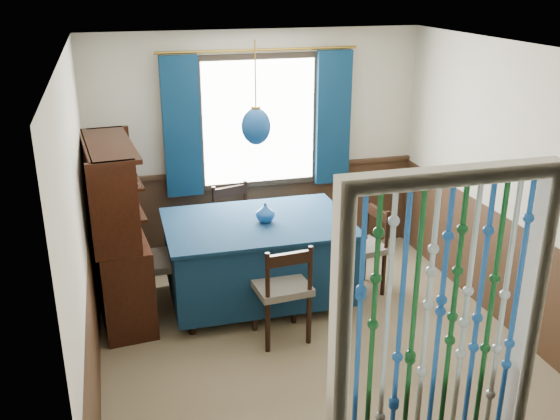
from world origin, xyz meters
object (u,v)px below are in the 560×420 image
object	(u,v)px
chair_left	(152,263)
chair_right	(363,247)
chair_far	(237,226)
vase_sideboard	(121,209)
sideboard	(119,256)
vase_table	(265,213)
bowl_shelf	(121,206)
dining_table	(258,256)
pendant_lamp	(256,126)
chair_near	(282,289)

from	to	relation	value
chair_left	chair_right	world-z (taller)	chair_left
chair_far	vase_sideboard	xyz separation A→B (m)	(-1.19, -0.32, 0.43)
sideboard	vase_table	bearing A→B (deg)	-12.20
bowl_shelf	dining_table	bearing A→B (deg)	4.91
dining_table	pendant_lamp	distance (m)	1.27
chair_near	pendant_lamp	bearing A→B (deg)	88.66
chair_right	vase_table	world-z (taller)	vase_table
chair_near	chair_far	distance (m)	1.50
vase_table	chair_left	bearing A→B (deg)	176.21
chair_right	sideboard	bearing A→B (deg)	76.79
chair_right	vase_table	bearing A→B (deg)	79.57
bowl_shelf	chair_right	bearing A→B (deg)	1.08
chair_right	chair_left	bearing A→B (deg)	78.73
bowl_shelf	chair_left	bearing A→B (deg)	33.56
chair_right	pendant_lamp	world-z (taller)	pendant_lamp
chair_far	bowl_shelf	bearing A→B (deg)	21.59
chair_near	chair_left	distance (m)	1.30
chair_far	pendant_lamp	size ratio (longest dim) A/B	1.00
chair_far	vase_sideboard	bearing A→B (deg)	0.17
chair_far	bowl_shelf	world-z (taller)	bowl_shelf
chair_left	chair_right	distance (m)	2.07
dining_table	chair_near	xyz separation A→B (m)	(0.04, -0.72, 0.01)
chair_right	pendant_lamp	bearing A→B (deg)	78.39
sideboard	chair_far	bearing A→B (deg)	21.73
bowl_shelf	vase_sideboard	size ratio (longest dim) A/B	1.02
chair_near	chair_right	xyz separation A→B (m)	(1.02, 0.66, -0.01)
chair_near	chair_right	size ratio (longest dim) A/B	1.03
dining_table	chair_near	distance (m)	0.73
chair_near	chair_right	world-z (taller)	chair_near
vase_sideboard	dining_table	bearing A→B (deg)	-20.27
bowl_shelf	sideboard	bearing A→B (deg)	103.60
dining_table	vase_sideboard	world-z (taller)	vase_sideboard
vase_table	vase_sideboard	size ratio (longest dim) A/B	0.91
dining_table	pendant_lamp	bearing A→B (deg)	-179.42
chair_left	pendant_lamp	size ratio (longest dim) A/B	1.06
chair_left	sideboard	bearing A→B (deg)	-110.64
vase_table	pendant_lamp	bearing A→B (deg)	161.00
sideboard	bowl_shelf	size ratio (longest dim) A/B	8.68
vase_table	dining_table	bearing A→B (deg)	161.00
chair_right	bowl_shelf	xyz separation A→B (m)	(-2.29, -0.04, 0.68)
dining_table	bowl_shelf	bearing A→B (deg)	-174.51
dining_table	vase_table	size ratio (longest dim) A/B	10.30
dining_table	vase_sideboard	distance (m)	1.38
dining_table	bowl_shelf	xyz separation A→B (m)	(-1.23, -0.11, 0.67)
vase_table	bowl_shelf	bearing A→B (deg)	-176.43
dining_table	vase_sideboard	xyz separation A→B (m)	(-1.23, 0.45, 0.44)
dining_table	sideboard	size ratio (longest dim) A/B	1.06
vase_sideboard	chair_right	bearing A→B (deg)	-12.70
chair_right	pendant_lamp	distance (m)	1.66
chair_far	chair_left	size ratio (longest dim) A/B	0.95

